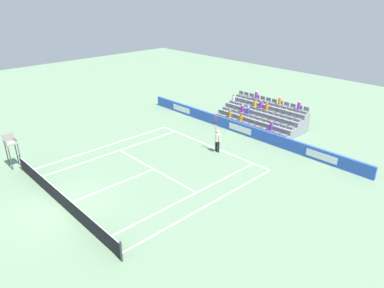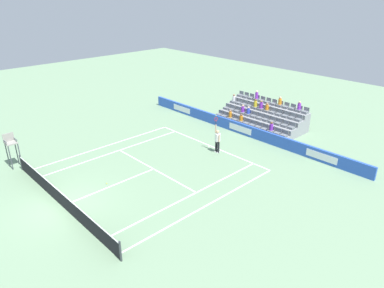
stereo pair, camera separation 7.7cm
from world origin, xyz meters
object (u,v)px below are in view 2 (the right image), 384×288
object	(u,v)px
tennis_net	(61,199)
umpire_chair	(11,146)
tennis_player	(217,140)
loose_tennis_ball	(107,183)

from	to	relation	value
tennis_net	umpire_chair	xyz separation A→B (m)	(6.76, 0.15, 1.03)
tennis_player	loose_tennis_ball	size ratio (longest dim) A/B	41.97
tennis_net	loose_tennis_ball	bearing A→B (deg)	-82.10
tennis_player	umpire_chair	distance (m)	14.01
tennis_player	umpire_chair	bearing A→B (deg)	55.59
umpire_chair	loose_tennis_ball	bearing A→B (deg)	-153.00
tennis_net	loose_tennis_ball	size ratio (longest dim) A/B	176.03
tennis_net	umpire_chair	bearing A→B (deg)	1.26
tennis_net	tennis_player	world-z (taller)	tennis_player
tennis_player	loose_tennis_ball	xyz separation A→B (m)	(1.58, 8.32, -0.96)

